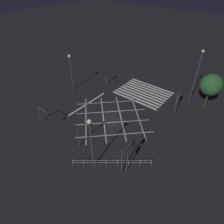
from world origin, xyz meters
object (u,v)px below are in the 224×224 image
at_px(traffic_light_nw_main, 127,157).
at_px(traffic_light_sw_main, 178,97).
at_px(street_tree_near, 211,85).
at_px(traffic_light_se_cross, 106,74).
at_px(traffic_light_sw_cross, 177,96).
at_px(traffic_light_ne_main, 45,114).
at_px(traffic_light_nw_cross, 129,150).
at_px(street_lamp_east, 198,69).
at_px(street_lamp_west, 90,133).
at_px(street_lamp_far, 70,63).
at_px(traffic_light_median_north, 86,128).

bearing_deg(traffic_light_nw_main, traffic_light_sw_main, -88.27).
bearing_deg(traffic_light_nw_main, street_tree_near, -98.74).
bearing_deg(traffic_light_nw_main, traffic_light_se_cross, -43.45).
bearing_deg(traffic_light_sw_main, traffic_light_sw_cross, -58.40).
distance_m(traffic_light_sw_cross, street_tree_near, 6.07).
xyz_separation_m(traffic_light_sw_cross, street_tree_near, (-3.89, -4.34, 1.68)).
bearing_deg(traffic_light_ne_main, traffic_light_sw_main, 48.71).
xyz_separation_m(traffic_light_nw_cross, street_lamp_east, (-0.60, -19.76, 3.84)).
xyz_separation_m(traffic_light_ne_main, traffic_light_nw_cross, (-14.71, -1.92, 0.42)).
relative_size(traffic_light_ne_main, traffic_light_sw_cross, 0.76).
distance_m(street_lamp_east, street_lamp_west, 23.19).
relative_size(street_lamp_west, street_lamp_far, 1.05).
bearing_deg(traffic_light_sw_main, street_lamp_far, 16.08).
xyz_separation_m(street_lamp_east, street_lamp_west, (4.01, 22.82, -0.81)).
bearing_deg(traffic_light_sw_main, street_lamp_west, 79.53).
height_order(traffic_light_nw_main, traffic_light_ne_main, traffic_light_nw_main).
xyz_separation_m(traffic_light_se_cross, street_lamp_west, (-12.74, 17.78, 3.31)).
bearing_deg(traffic_light_ne_main, traffic_light_sw_cross, 50.06).
relative_size(traffic_light_nw_cross, traffic_light_median_north, 1.17).
xyz_separation_m(street_lamp_far, street_tree_near, (-23.77, -10.61, -1.03)).
xyz_separation_m(traffic_light_se_cross, traffic_light_nw_cross, (-16.14, 14.72, 0.28)).
xyz_separation_m(traffic_light_sw_main, traffic_light_sw_cross, (0.29, -0.47, -0.18)).
xyz_separation_m(traffic_light_nw_main, traffic_light_sw_main, (0.47, -15.60, 0.63)).
xyz_separation_m(traffic_light_ne_main, traffic_light_sw_cross, (-14.30, -17.08, 0.64)).
bearing_deg(street_lamp_west, traffic_light_se_cross, -54.39).
relative_size(traffic_light_nw_cross, street_lamp_far, 0.51).
height_order(traffic_light_sw_main, street_lamp_far, street_lamp_far).
height_order(traffic_light_nw_main, street_tree_near, street_tree_near).
bearing_deg(street_lamp_far, traffic_light_nw_cross, 156.34).
xyz_separation_m(traffic_light_sw_cross, street_lamp_west, (2.99, 18.23, 2.81)).
distance_m(traffic_light_nw_main, traffic_light_median_north, 7.84).
relative_size(traffic_light_nw_cross, street_lamp_west, 0.49).
xyz_separation_m(traffic_light_nw_cross, street_tree_near, (-3.49, -19.50, 1.90)).
xyz_separation_m(traffic_light_se_cross, street_lamp_east, (-16.74, -5.04, 4.12)).
xyz_separation_m(traffic_light_sw_cross, street_lamp_far, (19.87, 6.28, 2.71)).
height_order(traffic_light_nw_main, traffic_light_sw_main, traffic_light_sw_main).
bearing_deg(traffic_light_sw_cross, street_lamp_far, -72.47).
distance_m(traffic_light_nw_cross, street_tree_near, 19.90).
bearing_deg(traffic_light_median_north, street_lamp_west, -125.93).
distance_m(street_lamp_east, street_tree_near, 3.49).
distance_m(traffic_light_nw_main, traffic_light_se_cross, 22.71).
relative_size(traffic_light_sw_main, traffic_light_median_north, 1.39).
height_order(traffic_light_median_north, street_lamp_west, street_lamp_west).
height_order(traffic_light_sw_cross, street_lamp_far, street_lamp_far).
distance_m(traffic_light_sw_cross, traffic_light_nw_cross, 15.17).
distance_m(traffic_light_sw_cross, street_lamp_far, 21.02).
relative_size(traffic_light_sw_cross, traffic_light_nw_cross, 1.11).
distance_m(traffic_light_sw_main, traffic_light_sw_cross, 0.58).
bearing_deg(street_lamp_far, street_lamp_east, -152.50).
xyz_separation_m(traffic_light_sw_main, traffic_light_median_north, (7.33, 14.83, -0.82)).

